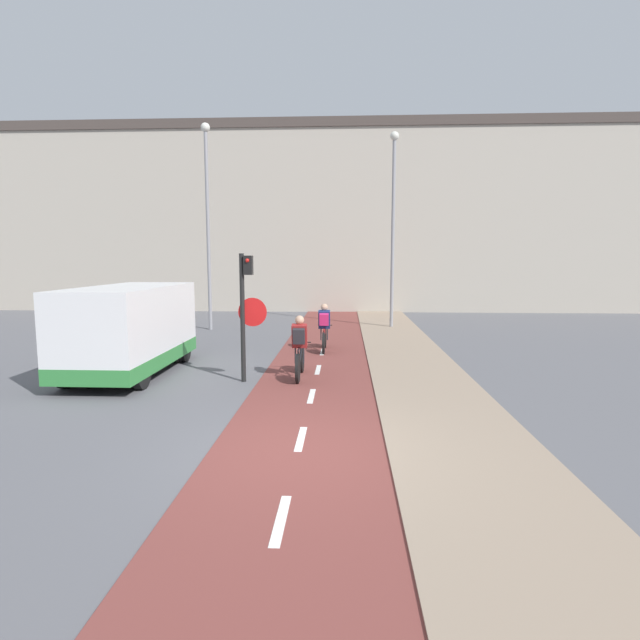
{
  "coord_description": "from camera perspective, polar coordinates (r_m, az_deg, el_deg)",
  "views": [
    {
      "loc": [
        0.7,
        -7.17,
        2.89
      ],
      "look_at": [
        0.0,
        6.5,
        1.2
      ],
      "focal_mm": 28.0,
      "sensor_mm": 36.0,
      "label": 1
    }
  ],
  "objects": [
    {
      "name": "cyclist_far",
      "position": [
        15.58,
        0.49,
        -1.0
      ],
      "size": [
        0.46,
        1.75,
        1.5
      ],
      "color": "black",
      "rests_on": "ground_plane"
    },
    {
      "name": "street_lamp_sidewalk",
      "position": [
        21.08,
        8.37,
        12.08
      ],
      "size": [
        0.36,
        0.36,
        7.96
      ],
      "color": "gray",
      "rests_on": "ground_plane"
    },
    {
      "name": "sidewalk_strip",
      "position": [
        7.94,
        16.66,
        -14.43
      ],
      "size": [
        2.4,
        60.0,
        0.05
      ],
      "color": "gray",
      "rests_on": "ground_plane"
    },
    {
      "name": "van",
      "position": [
        13.37,
        -20.87,
        -1.18
      ],
      "size": [
        1.94,
        4.58,
        2.2
      ],
      "color": "white",
      "rests_on": "ground_plane"
    },
    {
      "name": "traffic_light_pole",
      "position": [
        11.7,
        -8.46,
        1.95
      ],
      "size": [
        0.67,
        0.25,
        3.01
      ],
      "color": "black",
      "rests_on": "ground_plane"
    },
    {
      "name": "building_row_background",
      "position": [
        29.57,
        1.59,
        11.36
      ],
      "size": [
        60.0,
        5.2,
        10.22
      ],
      "color": "#B2A899",
      "rests_on": "ground_plane"
    },
    {
      "name": "cyclist_near",
      "position": [
        12.07,
        -2.34,
        -3.32
      ],
      "size": [
        0.46,
        1.83,
        1.53
      ],
      "color": "black",
      "rests_on": "ground_plane"
    },
    {
      "name": "ground_plane",
      "position": [
        7.76,
        -2.53,
        -14.83
      ],
      "size": [
        120.0,
        120.0,
        0.0
      ],
      "primitive_type": "plane",
      "color": "#5B5B60"
    },
    {
      "name": "bike_lane",
      "position": [
        7.76,
        -2.53,
        -14.75
      ],
      "size": [
        2.68,
        60.0,
        0.02
      ],
      "color": "brown",
      "rests_on": "ground_plane"
    },
    {
      "name": "street_lamp_far",
      "position": [
        20.83,
        -12.73,
        12.34
      ],
      "size": [
        0.36,
        0.36,
        8.16
      ],
      "color": "gray",
      "rests_on": "ground_plane"
    }
  ]
}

